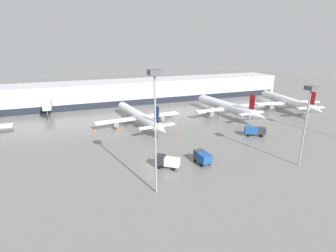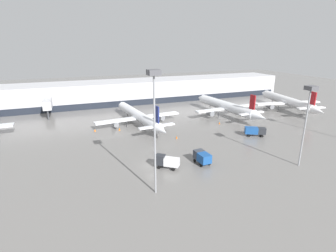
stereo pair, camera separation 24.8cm
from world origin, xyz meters
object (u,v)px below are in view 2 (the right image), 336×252
Objects in this scene: traffic_cone_2 at (219,123)px; service_truck_2 at (167,161)px; traffic_cone_4 at (119,129)px; parked_jet_3 at (288,101)px; traffic_cone_1 at (95,130)px; traffic_cone_0 at (177,137)px; apron_light_mast_2 at (154,100)px; parked_jet_1 at (227,107)px; parked_jet_0 at (139,116)px; service_truck_1 at (255,131)px; apron_light_mast_1 at (309,103)px; service_truck_3 at (202,157)px.

service_truck_2 is at bearing -139.24° from traffic_cone_2.
traffic_cone_4 is at bearing 170.92° from traffic_cone_2.
parked_jet_3 reaches higher than traffic_cone_4.
traffic_cone_1 is 0.75× the size of traffic_cone_4.
traffic_cone_0 is 18.95m from traffic_cone_2.
apron_light_mast_2 is at bearing -91.22° from traffic_cone_4.
parked_jet_3 is 7.66× the size of service_truck_2.
parked_jet_1 reaches higher than traffic_cone_2.
service_truck_2 is 16.87m from apron_light_mast_2.
traffic_cone_2 is (23.33, -8.63, -2.25)m from parked_jet_0.
traffic_cone_4 is (-6.83, -3.81, -2.19)m from parked_jet_0.
traffic_cone_4 is (-63.23, -1.47, -2.88)m from parked_jet_3.
service_truck_2 is 27.55m from traffic_cone_4.
service_truck_1 is at bearing -26.24° from traffic_cone_1.
parked_jet_0 is at bearing 29.12° from traffic_cone_4.
traffic_cone_4 is at bearing 88.34° from parked_jet_1.
apron_light_mast_1 is (-7.58, -38.29, 9.75)m from parked_jet_1.
traffic_cone_2 is at bearing 130.20° from parked_jet_1.
traffic_cone_2 is (-33.07, -6.29, -2.94)m from parked_jet_3.
service_truck_2 is at bearing 168.37° from parked_jet_0.
apron_light_mast_1 is (18.07, -7.82, 11.48)m from service_truck_3.
service_truck_3 reaches higher than traffic_cone_4.
service_truck_1 is 44.28m from traffic_cone_1.
parked_jet_0 is 34.02m from service_truck_1.
parked_jet_0 is 24.98m from traffic_cone_2.
parked_jet_1 is at bearing 3.94° from traffic_cone_4.
service_truck_2 is at bearing -81.23° from traffic_cone_4.
parked_jet_3 is 69.94m from traffic_cone_1.
parked_jet_3 reaches higher than service_truck_1.
traffic_cone_2 is at bearing -101.13° from service_truck_2.
service_truck_3 reaches higher than traffic_cone_2.
apron_light_mast_1 reaches higher than parked_jet_1.
service_truck_2 is 17.32m from traffic_cone_0.
service_truck_2 is 29.30m from apron_light_mast_1.
parked_jet_3 is 53.02× the size of traffic_cone_2.
service_truck_2 reaches higher than traffic_cone_4.
traffic_cone_2 is 0.85× the size of traffic_cone_4.
parked_jet_3 is at bearing -0.22° from traffic_cone_1.
apron_light_mast_1 reaches higher than traffic_cone_2.
service_truck_1 is (-30.17, -19.30, -1.77)m from parked_jet_3.
parked_jet_0 is 6.59× the size of service_truck_1.
parked_jet_1 is at bearing 45.80° from traffic_cone_2.
parked_jet_1 is 51.94× the size of traffic_cone_2.
apron_light_mast_1 reaches higher than traffic_cone_0.
parked_jet_1 is (30.52, -1.23, 0.70)m from parked_jet_0.
apron_light_mast_1 is at bearing -1.60° from apron_light_mast_2.
traffic_cone_4 is at bearing -14.65° from traffic_cone_1.
parked_jet_3 is 2.21× the size of apron_light_mast_1.
apron_light_mast_1 reaches higher than parked_jet_0.
parked_jet_0 is at bearing 78.92° from apron_light_mast_2.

